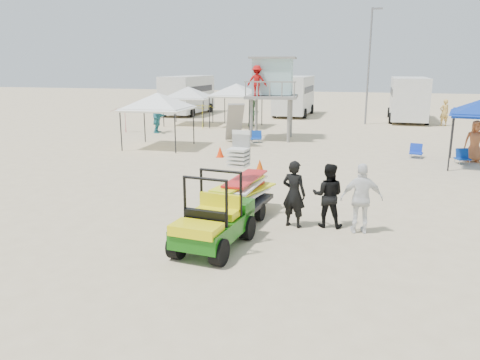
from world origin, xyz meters
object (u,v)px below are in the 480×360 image
(utility_cart, at_px, (212,215))
(lifeguard_tower, at_px, (271,80))
(man_left, at_px, (294,194))
(surf_trailer, at_px, (241,187))

(utility_cart, relative_size, lifeguard_tower, 0.53)
(utility_cart, xyz_separation_m, man_left, (1.52, 2.03, 0.07))
(surf_trailer, distance_m, man_left, 1.54)
(utility_cart, distance_m, man_left, 2.54)
(lifeguard_tower, bearing_deg, surf_trailer, -80.74)
(surf_trailer, xyz_separation_m, man_left, (1.51, -0.30, 0.01))
(surf_trailer, bearing_deg, man_left, -11.21)
(lifeguard_tower, bearing_deg, man_left, -75.28)
(man_left, relative_size, lifeguard_tower, 0.39)
(man_left, xyz_separation_m, lifeguard_tower, (-3.86, 14.71, 2.46))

